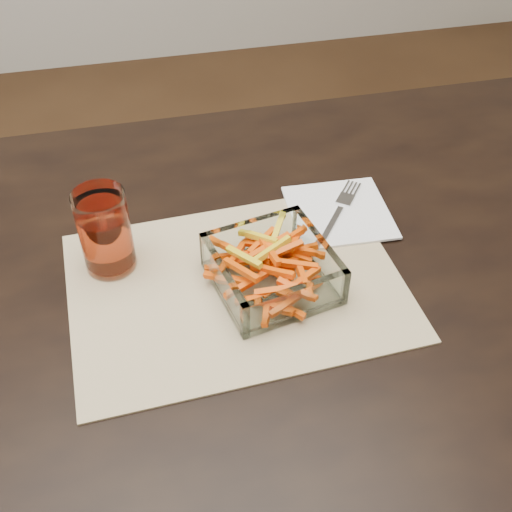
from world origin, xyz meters
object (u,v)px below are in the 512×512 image
at_px(dining_table, 182,334).
at_px(tumbler, 106,234).
at_px(glass_bowl, 272,271).
at_px(fork, 339,211).

bearing_deg(dining_table, tumbler, 139.07).
relative_size(dining_table, glass_bowl, 9.04).
xyz_separation_m(tumbler, fork, (0.35, 0.04, -0.05)).
bearing_deg(tumbler, dining_table, -40.93).
xyz_separation_m(dining_table, fork, (0.27, 0.11, 0.10)).
height_order(dining_table, fork, fork).
height_order(dining_table, tumbler, tumbler).
bearing_deg(glass_bowl, fork, 42.12).
xyz_separation_m(glass_bowl, tumbler, (-0.21, 0.09, 0.03)).
xyz_separation_m(dining_table, glass_bowl, (0.13, -0.02, 0.12)).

